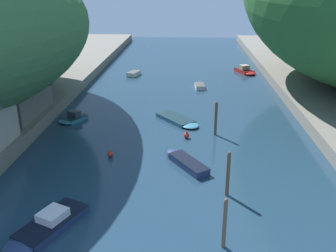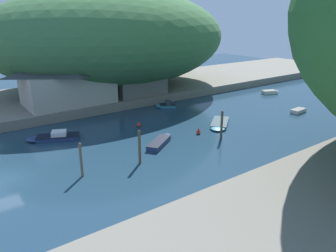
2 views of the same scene
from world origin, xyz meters
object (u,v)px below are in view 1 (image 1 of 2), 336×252
boat_navy_launch (45,227)px  channel_buoy_far (186,135)px  boat_red_skiff (184,161)px  boat_mid_channel (135,73)px  boat_moored_right (72,118)px  boat_near_quay (179,120)px  person_on_quay (4,131)px  channel_buoy_near (110,154)px  boat_open_rowboat (199,85)px  boathouse_shed (4,93)px  boat_cabin_cruiser (246,71)px

boat_navy_launch → channel_buoy_far: boat_navy_launch is taller
boat_red_skiff → boat_mid_channel: 33.82m
boat_red_skiff → boat_mid_channel: size_ratio=1.49×
boat_moored_right → boat_near_quay: size_ratio=0.61×
boat_red_skiff → boat_navy_launch: 13.43m
boat_near_quay → boat_navy_launch: 22.08m
channel_buoy_far → person_on_quay: (-16.60, -4.90, 2.04)m
boat_navy_launch → channel_buoy_far: bearing=-94.9°
boat_navy_launch → channel_buoy_near: 11.34m
boat_open_rowboat → boat_mid_channel: bearing=141.6°
boat_moored_right → boat_open_rowboat: 21.49m
boathouse_shed → boat_moored_right: size_ratio=2.55×
boat_moored_right → boat_navy_launch: boat_moored_right is taller
boat_cabin_cruiser → boat_navy_launch: (-19.12, -45.18, -0.05)m
channel_buoy_near → channel_buoy_far: size_ratio=0.92×
boathouse_shed → boat_cabin_cruiser: boathouse_shed is taller
boathouse_shed → boat_navy_launch: 21.62m
boat_near_quay → boat_open_rowboat: 15.27m
channel_buoy_far → boat_navy_launch: bearing=-119.6°
boathouse_shed → boat_red_skiff: (19.73, -8.32, -3.48)m
channel_buoy_near → channel_buoy_far: channel_buoy_far is taller
boat_mid_channel → person_on_quay: size_ratio=2.14×
boat_near_quay → boat_mid_channel: bearing=-109.1°
boat_open_rowboat → boat_cabin_cruiser: bearing=44.2°
channel_buoy_far → boathouse_shed: bearing=172.8°
boat_red_skiff → channel_buoy_far: size_ratio=6.32×
boathouse_shed → boat_navy_launch: boathouse_shed is taller
boat_mid_channel → boat_navy_launch: bearing=-70.4°
boat_moored_right → boat_mid_channel: bearing=-71.0°
channel_buoy_far → boat_mid_channel: bearing=108.7°
boathouse_shed → boat_moored_right: 7.68m
boat_red_skiff → boat_cabin_cruiser: boat_cabin_cruiser is taller
boat_open_rowboat → person_on_quay: bearing=-132.0°
boat_mid_channel → boat_open_rowboat: bearing=-13.7°
boat_navy_launch → boat_moored_right: bearing=-53.4°
boat_near_quay → boat_mid_channel: 23.65m
boat_red_skiff → boat_cabin_cruiser: 36.58m
boat_near_quay → channel_buoy_far: bearing=61.2°
boat_moored_right → boat_navy_launch: (4.23, -20.22, 0.01)m
boat_red_skiff → boat_mid_channel: bearing=71.2°
boat_moored_right → person_on_quay: person_on_quay is taller
boathouse_shed → boat_red_skiff: size_ratio=1.80×
channel_buoy_far → boat_red_skiff: bearing=-91.4°
boat_red_skiff → channel_buoy_far: (0.15, 5.82, 0.03)m
boat_red_skiff → boat_open_rowboat: boat_red_skiff is taller
channel_buoy_near → person_on_quay: size_ratio=0.46×
boat_moored_right → boat_red_skiff: bearing=171.8°
boat_cabin_cruiser → boat_mid_channel: bearing=-16.1°
boathouse_shed → channel_buoy_far: boathouse_shed is taller
boat_near_quay → channel_buoy_far: (0.86, -4.62, 0.13)m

